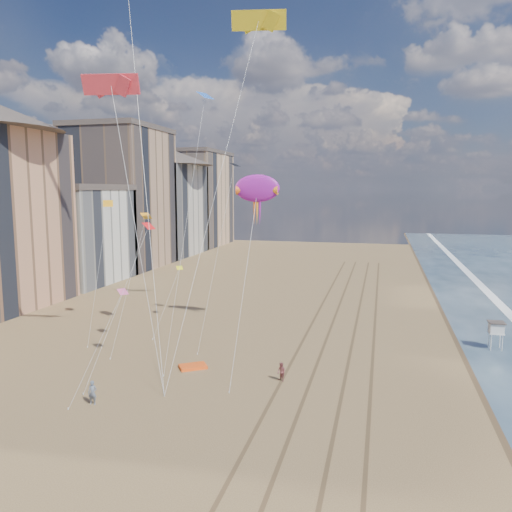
{
  "coord_description": "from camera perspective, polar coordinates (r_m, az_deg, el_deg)",
  "views": [
    {
      "loc": [
        6.67,
        -22.12,
        16.18
      ],
      "look_at": [
        -5.54,
        26.0,
        9.5
      ],
      "focal_mm": 35.0,
      "sensor_mm": 36.0,
      "label": 1
    }
  ],
  "objects": [
    {
      "name": "lifeguard_stand",
      "position": [
        56.55,
        25.77,
        -7.44
      ],
      "size": [
        1.57,
        1.57,
        2.84
      ],
      "color": "silver",
      "rests_on": "ground"
    },
    {
      "name": "tracks",
      "position": [
        54.73,
        9.41,
        -9.63
      ],
      "size": [
        7.68,
        120.0,
        0.01
      ],
      "color": "brown",
      "rests_on": "ground"
    },
    {
      "name": "grounded_kite",
      "position": [
        46.85,
        -7.21,
        -12.42
      ],
      "size": [
        2.85,
        2.61,
        0.27
      ],
      "primitive_type": "cube",
      "rotation": [
        0.0,
        0.0,
        0.59
      ],
      "color": "#FF5315",
      "rests_on": "ground"
    },
    {
      "name": "wet_sand",
      "position": [
        65.37,
        24.83,
        -7.39
      ],
      "size": [
        260.0,
        260.0,
        0.0
      ],
      "primitive_type": "plane",
      "color": "#42301E",
      "rests_on": "ground"
    },
    {
      "name": "show_kite",
      "position": [
        55.93,
        0.12,
        7.69
      ],
      "size": [
        4.8,
        9.52,
        23.6
      ],
      "color": "#941797",
      "rests_on": "ground"
    },
    {
      "name": "kite_flyer_b",
      "position": [
        43.35,
        2.91,
        -13.11
      ],
      "size": [
        1.0,
        0.98,
        1.63
      ],
      "primitive_type": "imported",
      "rotation": [
        0.0,
        0.0,
        -0.68
      ],
      "color": "brown",
      "rests_on": "ground"
    },
    {
      "name": "buildings",
      "position": [
        102.2,
        -16.71,
        5.87
      ],
      "size": [
        34.72,
        131.35,
        29.0
      ],
      "color": "#C6B284",
      "rests_on": "ground"
    },
    {
      "name": "small_kites",
      "position": [
        53.0,
        -10.55,
        6.64
      ],
      "size": [
        15.71,
        15.93,
        18.61
      ],
      "color": "#FFF31A",
      "rests_on": "ground"
    },
    {
      "name": "kite_flyer_a",
      "position": [
        40.93,
        -18.19,
        -14.62
      ],
      "size": [
        0.73,
        0.53,
        1.84
      ],
      "primitive_type": "imported",
      "rotation": [
        0.0,
        0.0,
        0.14
      ],
      "color": "slate",
      "rests_on": "ground"
    }
  ]
}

